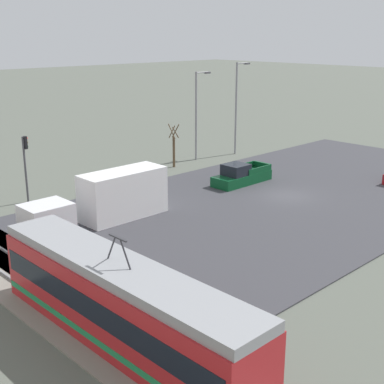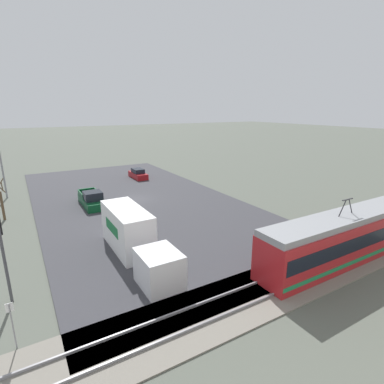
{
  "view_description": "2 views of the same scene",
  "coord_description": "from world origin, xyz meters",
  "px_view_note": "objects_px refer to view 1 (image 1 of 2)",
  "views": [
    {
      "loc": [
        -23.62,
        33.11,
        12.29
      ],
      "look_at": [
        -0.67,
        10.97,
        2.78
      ],
      "focal_mm": 50.0,
      "sensor_mm": 36.0,
      "label": 1
    },
    {
      "loc": [
        11.37,
        33.11,
        10.63
      ],
      "look_at": [
        -2.89,
        8.84,
        2.72
      ],
      "focal_mm": 28.0,
      "sensor_mm": 36.0,
      "label": 2
    }
  ],
  "objects_px": {
    "pickup_truck": "(241,176)",
    "street_tree": "(174,148)",
    "street_lamp_near_crossing": "(237,103)",
    "light_rail_tram": "(121,304)",
    "box_truck": "(106,200)",
    "traffic_light_pole": "(26,160)",
    "street_lamp_mid_block": "(197,110)"
  },
  "relations": [
    {
      "from": "light_rail_tram",
      "to": "pickup_truck",
      "type": "xyz_separation_m",
      "value": [
        12.48,
        -21.8,
        -1.01
      ]
    },
    {
      "from": "street_lamp_mid_block",
      "to": "pickup_truck",
      "type": "bearing_deg",
      "value": 157.14
    },
    {
      "from": "light_rail_tram",
      "to": "street_lamp_near_crossing",
      "type": "xyz_separation_m",
      "value": [
        20.77,
        -30.57,
        3.61
      ]
    },
    {
      "from": "street_tree",
      "to": "box_truck",
      "type": "bearing_deg",
      "value": 121.61
    },
    {
      "from": "pickup_truck",
      "to": "street_tree",
      "type": "relative_size",
      "value": 1.36
    },
    {
      "from": "traffic_light_pole",
      "to": "street_tree",
      "type": "bearing_deg",
      "value": -87.99
    },
    {
      "from": "light_rail_tram",
      "to": "box_truck",
      "type": "distance_m",
      "value": 14.88
    },
    {
      "from": "light_rail_tram",
      "to": "street_lamp_mid_block",
      "type": "relative_size",
      "value": 1.65
    },
    {
      "from": "pickup_truck",
      "to": "street_tree",
      "type": "xyz_separation_m",
      "value": [
        8.45,
        -0.02,
        1.13
      ]
    },
    {
      "from": "pickup_truck",
      "to": "street_lamp_mid_block",
      "type": "relative_size",
      "value": 0.65
    },
    {
      "from": "box_truck",
      "to": "street_lamp_near_crossing",
      "type": "relative_size",
      "value": 1.09
    },
    {
      "from": "box_truck",
      "to": "pickup_truck",
      "type": "bearing_deg",
      "value": -90.03
    },
    {
      "from": "box_truck",
      "to": "traffic_light_pole",
      "type": "xyz_separation_m",
      "value": [
        7.91,
        1.58,
        1.68
      ]
    },
    {
      "from": "traffic_light_pole",
      "to": "street_lamp_mid_block",
      "type": "height_order",
      "value": "street_lamp_mid_block"
    },
    {
      "from": "light_rail_tram",
      "to": "street_lamp_mid_block",
      "type": "bearing_deg",
      "value": -49.83
    },
    {
      "from": "pickup_truck",
      "to": "traffic_light_pole",
      "type": "relative_size",
      "value": 1.12
    },
    {
      "from": "traffic_light_pole",
      "to": "street_lamp_near_crossing",
      "type": "bearing_deg",
      "value": -89.09
    },
    {
      "from": "box_truck",
      "to": "street_tree",
      "type": "xyz_separation_m",
      "value": [
        8.44,
        -13.72,
        0.3
      ]
    },
    {
      "from": "light_rail_tram",
      "to": "box_truck",
      "type": "bearing_deg",
      "value": -32.98
    },
    {
      "from": "pickup_truck",
      "to": "street_lamp_mid_block",
      "type": "xyz_separation_m",
      "value": [
        9.2,
        -3.88,
        4.24
      ]
    },
    {
      "from": "light_rail_tram",
      "to": "traffic_light_pole",
      "type": "relative_size",
      "value": 2.86
    },
    {
      "from": "box_truck",
      "to": "street_lamp_near_crossing",
      "type": "xyz_separation_m",
      "value": [
        8.29,
        -22.47,
        3.78
      ]
    },
    {
      "from": "box_truck",
      "to": "street_tree",
      "type": "height_order",
      "value": "street_tree"
    },
    {
      "from": "pickup_truck",
      "to": "traffic_light_pole",
      "type": "bearing_deg",
      "value": 62.62
    },
    {
      "from": "street_lamp_near_crossing",
      "to": "street_tree",
      "type": "bearing_deg",
      "value": 88.98
    },
    {
      "from": "pickup_truck",
      "to": "traffic_light_pole",
      "type": "distance_m",
      "value": 17.39
    },
    {
      "from": "box_truck",
      "to": "street_lamp_mid_block",
      "type": "height_order",
      "value": "street_lamp_mid_block"
    },
    {
      "from": "traffic_light_pole",
      "to": "box_truck",
      "type": "bearing_deg",
      "value": -168.7
    },
    {
      "from": "light_rail_tram",
      "to": "street_tree",
      "type": "relative_size",
      "value": 3.47
    },
    {
      "from": "light_rail_tram",
      "to": "street_lamp_near_crossing",
      "type": "bearing_deg",
      "value": -55.8
    },
    {
      "from": "light_rail_tram",
      "to": "street_lamp_mid_block",
      "type": "distance_m",
      "value": 33.76
    },
    {
      "from": "street_lamp_near_crossing",
      "to": "street_lamp_mid_block",
      "type": "distance_m",
      "value": 4.99
    }
  ]
}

